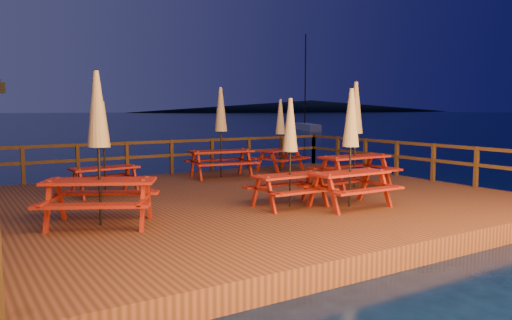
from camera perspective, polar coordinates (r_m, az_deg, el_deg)
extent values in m
plane|color=black|center=(12.18, -0.70, -6.00)|extent=(500.00, 500.00, 0.00)
cube|color=#472717|center=(12.14, -0.70, -5.08)|extent=(12.00, 10.00, 0.40)
cylinder|color=#3B2513|center=(8.81, 15.56, -12.99)|extent=(0.24, 0.24, 1.40)
cylinder|color=#3B2513|center=(16.26, -9.22, -4.11)|extent=(0.24, 0.24, 1.40)
cylinder|color=#3B2513|center=(19.12, 6.44, -2.56)|extent=(0.24, 0.24, 1.40)
cube|color=#3B2513|center=(16.28, -9.66, 2.10)|extent=(11.70, 0.06, 0.09)
cube|color=#3B2513|center=(16.32, -9.64, 0.54)|extent=(11.70, 0.06, 0.09)
cube|color=#3B2513|center=(15.17, -26.18, -0.61)|extent=(0.10, 0.10, 1.10)
cube|color=#3B2513|center=(16.32, -9.63, 0.35)|extent=(0.10, 0.10, 1.10)
cube|color=#3B2513|center=(18.61, 3.79, 1.11)|extent=(0.10, 0.10, 1.10)
cube|color=#3B2513|center=(15.81, 17.69, 1.79)|extent=(0.06, 9.70, 0.09)
cube|color=#3B2513|center=(15.85, 17.64, 0.19)|extent=(0.06, 9.70, 0.09)
cube|color=#3B2513|center=(15.85, 17.64, -0.01)|extent=(0.10, 0.10, 1.10)
cube|color=#3B2513|center=(18.58, 8.47, 1.05)|extent=(0.10, 0.10, 1.10)
cube|color=black|center=(14.78, -27.09, 7.35)|extent=(0.18, 0.18, 0.28)
sphere|color=#E4B35B|center=(14.78, -27.09, 7.35)|extent=(0.14, 0.14, 0.14)
ellipsoid|color=black|center=(306.99, 6.38, 6.14)|extent=(230.40, 86.40, 7.00)
cube|color=silver|center=(56.52, 5.92, 3.67)|extent=(4.20, 7.21, 0.95)
cylinder|color=black|center=(56.96, 5.65, 8.92)|extent=(0.13, 0.13, 10.50)
cylinder|color=black|center=(56.89, 5.62, 6.17)|extent=(0.86, 1.75, 0.08)
cube|color=maroon|center=(13.63, 11.21, 0.36)|extent=(1.98, 0.79, 0.05)
cube|color=maroon|center=(14.15, 9.38, -0.74)|extent=(1.97, 0.33, 0.05)
cube|color=maroon|center=(13.19, 13.11, -1.30)|extent=(1.97, 0.33, 0.05)
cube|color=maroon|center=(13.41, 7.55, -1.43)|extent=(0.07, 0.11, 0.82)
cube|color=maroon|center=(12.86, 9.58, -1.78)|extent=(0.07, 0.11, 0.82)
cube|color=maroon|center=(14.49, 12.59, -0.97)|extent=(0.07, 0.11, 0.82)
cube|color=maroon|center=(13.99, 14.64, -1.27)|extent=(0.07, 0.11, 0.82)
cylinder|color=black|center=(13.58, 11.25, 2.65)|extent=(0.05, 0.05, 2.73)
cone|color=#987C5E|center=(13.56, 11.32, 5.88)|extent=(0.39, 0.39, 1.37)
sphere|color=black|center=(13.58, 11.37, 8.56)|extent=(0.08, 0.08, 0.08)
cube|color=maroon|center=(12.71, -16.90, -0.89)|extent=(1.64, 0.75, 0.04)
cube|color=maroon|center=(13.24, -17.66, -1.81)|extent=(1.61, 0.38, 0.04)
cube|color=maroon|center=(12.25, -16.01, -2.37)|extent=(1.61, 0.38, 0.04)
cube|color=maroon|center=(12.82, -20.10, -2.44)|extent=(0.06, 0.09, 0.66)
cube|color=maroon|center=(12.27, -19.31, -2.78)|extent=(0.06, 0.09, 0.66)
cube|color=maroon|center=(13.26, -14.60, -2.00)|extent=(0.06, 0.09, 0.66)
cube|color=maroon|center=(12.73, -13.59, -2.30)|extent=(0.06, 0.09, 0.66)
cylinder|color=black|center=(12.67, -16.97, 1.10)|extent=(0.04, 0.04, 2.22)
cone|color=#987C5E|center=(12.63, -17.05, 3.91)|extent=(0.32, 0.32, 1.11)
sphere|color=black|center=(12.63, -17.12, 6.24)|extent=(0.06, 0.06, 0.06)
cube|color=maroon|center=(15.31, -4.02, 1.00)|extent=(2.02, 1.03, 0.05)
cube|color=maroon|center=(15.94, -4.78, 0.04)|extent=(1.95, 0.59, 0.05)
cube|color=maroon|center=(14.74, -3.18, -0.44)|extent=(1.95, 0.59, 0.05)
cube|color=maroon|center=(15.44, -7.25, -0.49)|extent=(0.08, 0.12, 0.80)
cube|color=maroon|center=(14.77, -6.49, -0.77)|extent=(0.08, 0.12, 0.80)
cube|color=maroon|center=(15.96, -1.72, -0.23)|extent=(0.08, 0.12, 0.80)
cube|color=maroon|center=(15.31, -0.74, -0.49)|extent=(0.08, 0.12, 0.80)
cylinder|color=black|center=(15.27, -4.03, 3.00)|extent=(0.05, 0.05, 2.67)
cone|color=#987C5E|center=(15.25, -4.06, 5.81)|extent=(0.38, 0.38, 1.34)
sphere|color=black|center=(15.26, -4.07, 8.14)|extent=(0.07, 0.07, 0.07)
cube|color=maroon|center=(16.94, 2.78, 1.15)|extent=(1.81, 1.16, 0.05)
cube|color=maroon|center=(17.30, 1.28, 0.33)|extent=(1.68, 0.78, 0.05)
cube|color=maroon|center=(16.64, 4.33, 0.08)|extent=(1.68, 0.78, 0.05)
cube|color=maroon|center=(16.61, 0.47, -0.15)|extent=(0.08, 0.11, 0.70)
cube|color=maroon|center=(16.23, 2.17, -0.30)|extent=(0.08, 0.11, 0.70)
cube|color=maroon|center=(17.72, 3.33, 0.22)|extent=(0.08, 0.11, 0.70)
cube|color=maroon|center=(17.36, 4.98, 0.09)|extent=(0.08, 0.11, 0.70)
cylinder|color=black|center=(16.91, 2.79, 2.74)|extent=(0.04, 0.04, 2.35)
cone|color=#987C5E|center=(16.88, 2.80, 4.97)|extent=(0.34, 0.34, 1.17)
sphere|color=black|center=(16.88, 2.81, 6.81)|extent=(0.07, 0.07, 0.07)
cube|color=maroon|center=(9.43, -17.44, -2.33)|extent=(2.07, 1.59, 0.05)
cube|color=maroon|center=(10.11, -16.53, -3.62)|extent=(1.86, 1.19, 0.05)
cube|color=maroon|center=(8.87, -18.35, -5.00)|extent=(1.86, 1.19, 0.05)
cube|color=maroon|center=(10.05, -21.41, -4.31)|extent=(0.11, 0.13, 0.81)
cube|color=maroon|center=(9.39, -22.71, -5.07)|extent=(0.11, 0.13, 0.81)
cube|color=maroon|center=(9.69, -12.19, -4.40)|extent=(0.11, 0.13, 0.81)
cube|color=maroon|center=(9.00, -12.84, -5.21)|extent=(0.11, 0.13, 0.81)
cylinder|color=black|center=(9.37, -17.54, 0.95)|extent=(0.05, 0.05, 2.70)
cone|color=#987C5E|center=(9.34, -17.69, 5.58)|extent=(0.39, 0.39, 1.35)
sphere|color=black|center=(9.36, -17.81, 9.42)|extent=(0.08, 0.08, 0.08)
cube|color=maroon|center=(10.88, 10.69, -1.46)|extent=(1.78, 0.70, 0.05)
cube|color=maroon|center=(11.36, 8.65, -2.62)|extent=(1.78, 0.29, 0.05)
cube|color=maroon|center=(10.50, 12.84, -3.41)|extent=(1.78, 0.29, 0.05)
cube|color=maroon|center=(10.71, 6.55, -3.52)|extent=(0.06, 0.10, 0.74)
cube|color=maroon|center=(10.21, 8.82, -4.01)|extent=(0.06, 0.10, 0.74)
cube|color=maroon|center=(11.67, 12.26, -2.82)|extent=(0.06, 0.10, 0.74)
cube|color=maroon|center=(11.22, 14.57, -3.23)|extent=(0.06, 0.10, 0.74)
cylinder|color=black|center=(10.83, 10.74, 1.12)|extent=(0.04, 0.04, 2.46)
cone|color=#987C5E|center=(10.80, 10.81, 4.77)|extent=(0.35, 0.35, 1.23)
sphere|color=black|center=(10.80, 10.87, 7.81)|extent=(0.07, 0.07, 0.07)
cube|color=maroon|center=(10.75, 3.90, -1.78)|extent=(1.64, 0.65, 0.05)
cube|color=maroon|center=(11.23, 2.28, -2.84)|extent=(1.63, 0.27, 0.05)
cube|color=maroon|center=(10.35, 5.64, -3.62)|extent=(1.63, 0.27, 0.05)
cube|color=maroon|center=(10.67, -0.03, -3.67)|extent=(0.06, 0.09, 0.68)
cube|color=maroon|center=(10.18, 1.74, -4.15)|extent=(0.06, 0.09, 0.68)
cube|color=maroon|center=(11.43, 5.80, -3.05)|extent=(0.06, 0.09, 0.68)
cube|color=maroon|center=(10.97, 7.70, -3.46)|extent=(0.06, 0.09, 0.68)
cylinder|color=black|center=(10.69, 3.92, 0.62)|extent=(0.04, 0.04, 2.27)
cone|color=#987C5E|center=(10.65, 3.94, 4.02)|extent=(0.33, 0.33, 1.13)
sphere|color=black|center=(10.65, 3.96, 6.85)|extent=(0.06, 0.06, 0.06)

